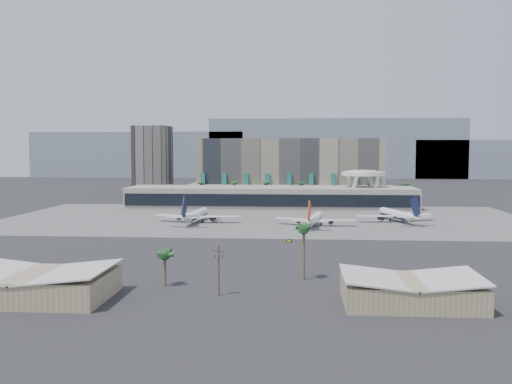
# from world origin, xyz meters

# --- Properties ---
(ground) EXTENTS (900.00, 900.00, 0.00)m
(ground) POSITION_xyz_m (0.00, 0.00, 0.00)
(ground) COLOR #232326
(ground) RESTS_ON ground
(apron_pad) EXTENTS (260.00, 130.00, 0.06)m
(apron_pad) POSITION_xyz_m (0.00, 55.00, 0.03)
(apron_pad) COLOR #5B5B59
(apron_pad) RESTS_ON ground
(mountain_ridge) EXTENTS (680.00, 60.00, 70.00)m
(mountain_ridge) POSITION_xyz_m (27.88, 470.00, 29.89)
(mountain_ridge) COLOR gray
(mountain_ridge) RESTS_ON ground
(hotel) EXTENTS (140.00, 30.00, 42.00)m
(hotel) POSITION_xyz_m (10.00, 174.41, 16.81)
(hotel) COLOR tan
(hotel) RESTS_ON ground
(office_tower) EXTENTS (30.00, 30.00, 52.00)m
(office_tower) POSITION_xyz_m (-95.00, 200.00, 22.94)
(office_tower) COLOR black
(office_tower) RESTS_ON ground
(terminal) EXTENTS (170.00, 32.50, 14.50)m
(terminal) POSITION_xyz_m (0.00, 109.84, 6.52)
(terminal) COLOR #ACA497
(terminal) RESTS_ON ground
(saucer_structure) EXTENTS (26.00, 26.00, 21.89)m
(saucer_structure) POSITION_xyz_m (55.00, 116.00, 18.45)
(saucer_structure) COLOR white
(saucer_structure) RESTS_ON ground
(palm_row) EXTENTS (157.80, 2.80, 13.10)m
(palm_row) POSITION_xyz_m (7.00, 145.00, 10.50)
(palm_row) COLOR brown
(palm_row) RESTS_ON ground
(hangar_left) EXTENTS (36.65, 22.60, 7.55)m
(hangar_left) POSITION_xyz_m (-45.00, -102.00, 3.20)
(hangar_left) COLOR #9C8C68
(hangar_left) RESTS_ON ground
(hangar_right) EXTENTS (30.55, 20.60, 6.89)m
(hangar_right) POSITION_xyz_m (42.00, -100.00, 2.95)
(hangar_right) COLOR #9C8C68
(hangar_right) RESTS_ON ground
(utility_pole) EXTENTS (3.20, 0.85, 12.00)m
(utility_pole) POSITION_xyz_m (-2.00, -96.09, 7.14)
(utility_pole) COLOR #4C3826
(utility_pole) RESTS_ON ground
(airliner_left) EXTENTS (40.58, 41.94, 14.48)m
(airliner_left) POSITION_xyz_m (-31.84, 35.90, 3.65)
(airliner_left) COLOR white
(airliner_left) RESTS_ON ground
(airliner_centre) EXTENTS (36.32, 37.69, 13.09)m
(airliner_centre) POSITION_xyz_m (23.93, 29.08, 3.30)
(airliner_centre) COLOR white
(airliner_centre) RESTS_ON ground
(airliner_right) EXTENTS (38.31, 39.66, 14.14)m
(airliner_right) POSITION_xyz_m (63.53, 46.18, 3.57)
(airliner_right) COLOR white
(airliner_right) RESTS_ON ground
(service_vehicle_a) EXTENTS (5.21, 3.72, 2.31)m
(service_vehicle_a) POSITION_xyz_m (-22.94, 40.04, 1.15)
(service_vehicle_a) COLOR silver
(service_vehicle_a) RESTS_ON ground
(service_vehicle_b) EXTENTS (4.24, 2.84, 2.02)m
(service_vehicle_b) POSITION_xyz_m (26.43, 34.48, 1.01)
(service_vehicle_b) COLOR white
(service_vehicle_b) RESTS_ON ground
(taxiway_sign) EXTENTS (2.24, 1.04, 1.03)m
(taxiway_sign) POSITION_xyz_m (13.17, -17.28, 0.51)
(taxiway_sign) COLOR black
(taxiway_sign) RESTS_ON ground
(near_palm_a) EXTENTS (6.00, 6.00, 9.39)m
(near_palm_a) POSITION_xyz_m (-16.93, -87.65, 6.60)
(near_palm_a) COLOR brown
(near_palm_a) RESTS_ON ground
(near_palm_b) EXTENTS (6.00, 6.00, 14.96)m
(near_palm_b) POSITION_xyz_m (18.23, -77.99, 12.05)
(near_palm_b) COLOR brown
(near_palm_b) RESTS_ON ground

